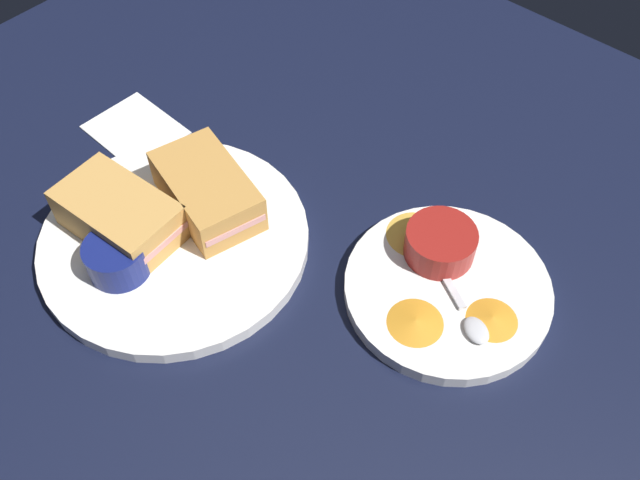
# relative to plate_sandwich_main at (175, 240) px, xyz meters

# --- Properties ---
(ground_plane) EXTENTS (1.10, 1.10, 0.03)m
(ground_plane) POSITION_rel_plate_sandwich_main_xyz_m (0.06, 0.09, -0.02)
(ground_plane) COLOR black
(plate_sandwich_main) EXTENTS (0.29, 0.29, 0.02)m
(plate_sandwich_main) POSITION_rel_plate_sandwich_main_xyz_m (0.00, 0.00, 0.00)
(plate_sandwich_main) COLOR white
(plate_sandwich_main) RESTS_ON ground_plane
(sandwich_half_near) EXTENTS (0.15, 0.11, 0.05)m
(sandwich_half_near) POSITION_rel_plate_sandwich_main_xyz_m (-0.00, 0.06, 0.03)
(sandwich_half_near) COLOR #C68C42
(sandwich_half_near) RESTS_ON plate_sandwich_main
(sandwich_half_far) EXTENTS (0.14, 0.09, 0.05)m
(sandwich_half_far) POSITION_rel_plate_sandwich_main_xyz_m (-0.05, -0.03, 0.03)
(sandwich_half_far) COLOR tan
(sandwich_half_far) RESTS_ON plate_sandwich_main
(ramekin_dark_sauce) EXTENTS (0.06, 0.06, 0.04)m
(ramekin_dark_sauce) POSITION_rel_plate_sandwich_main_xyz_m (-0.01, -0.06, 0.03)
(ramekin_dark_sauce) COLOR navy
(ramekin_dark_sauce) RESTS_ON plate_sandwich_main
(spoon_by_dark_ramekin) EXTENTS (0.02, 0.10, 0.01)m
(spoon_by_dark_ramekin) POSITION_rel_plate_sandwich_main_xyz_m (-0.01, -0.01, 0.01)
(spoon_by_dark_ramekin) COLOR silver
(spoon_by_dark_ramekin) RESTS_ON plate_sandwich_main
(plate_chips_companion) EXTENTS (0.21, 0.21, 0.02)m
(plate_chips_companion) POSITION_rel_plate_sandwich_main_xyz_m (0.26, 0.14, 0.00)
(plate_chips_companion) COLOR white
(plate_chips_companion) RESTS_ON ground_plane
(ramekin_light_gravy) EXTENTS (0.07, 0.07, 0.03)m
(ramekin_light_gravy) POSITION_rel_plate_sandwich_main_xyz_m (0.23, 0.17, 0.03)
(ramekin_light_gravy) COLOR maroon
(ramekin_light_gravy) RESTS_ON plate_chips_companion
(spoon_by_gravy_ramekin) EXTENTS (0.09, 0.06, 0.01)m
(spoon_by_gravy_ramekin) POSITION_rel_plate_sandwich_main_xyz_m (0.30, 0.12, 0.01)
(spoon_by_gravy_ramekin) COLOR silver
(spoon_by_gravy_ramekin) RESTS_ON plate_chips_companion
(plantain_chip_scatter) EXTENTS (0.19, 0.16, 0.01)m
(plantain_chip_scatter) POSITION_rel_plate_sandwich_main_xyz_m (0.25, 0.14, 0.01)
(plantain_chip_scatter) COLOR orange
(plantain_chip_scatter) RESTS_ON plate_chips_companion
(paper_napkin_folded) EXTENTS (0.11, 0.09, 0.00)m
(paper_napkin_folded) POSITION_rel_plate_sandwich_main_xyz_m (-0.17, 0.09, -0.01)
(paper_napkin_folded) COLOR white
(paper_napkin_folded) RESTS_ON ground_plane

